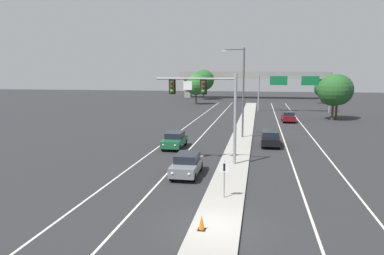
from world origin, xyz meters
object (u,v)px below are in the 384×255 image
Objects in this scene: overhead_signal_mast at (210,100)px; highway_sign_gantry at (294,79)px; tree_far_right_a at (334,90)px; tree_far_left_a at (196,85)px; street_lamp_median at (241,87)px; traffic_cone_median_nose at (202,223)px; car_receding_darkred at (288,117)px; car_oncoming_grey at (187,164)px; car_oncoming_green at (175,140)px; car_receding_black at (270,138)px; tree_far_right_c at (337,90)px; tree_far_left_c at (204,80)px; median_sign_post at (224,174)px; tree_far_right_b at (322,89)px.

overhead_signal_mast is 43.89m from highway_sign_gantry.
tree_far_left_a is at bearing 136.40° from tree_far_right_a.
street_lamp_median is 1.39× the size of tree_far_right_a.
car_receding_darkred is at bearing 80.51° from traffic_cone_median_nose.
car_oncoming_green is at bearing 108.26° from car_oncoming_grey.
street_lamp_median is 2.23× the size of car_receding_darkred.
car_receding_black is at bearing 59.63° from overhead_signal_mast.
car_oncoming_grey is 1.00× the size of car_receding_darkred.
street_lamp_median is 10.31m from car_oncoming_green.
traffic_cone_median_nose is at bearing -107.68° from tree_far_right_c.
tree_far_left_c is (-26.50, 40.36, 0.66)m from tree_far_right_a.
tree_far_left_a is at bearing 106.16° from street_lamp_median.
tree_far_left_c is at bearing 98.94° from overhead_signal_mast.
traffic_cone_median_nose is (-0.60, -4.67, -1.08)m from median_sign_post.
car_oncoming_green is at bearing -83.92° from tree_far_left_c.
car_oncoming_grey is 0.55× the size of tree_far_left_c.
tree_far_left_c is at bearing 102.53° from street_lamp_median.
median_sign_post is 36.88m from car_receding_darkred.
overhead_signal_mast is 65.86m from tree_far_right_b.
overhead_signal_mast is 5.77m from car_oncoming_grey.
car_oncoming_grey is at bearing -115.29° from tree_far_right_c.
car_oncoming_green is at bearing -82.65° from tree_far_left_a.
car_oncoming_grey is at bearing -103.85° from highway_sign_gantry.
car_oncoming_green reaches higher than traffic_cone_median_nose.
tree_far_right_a is (5.01, -11.24, -1.47)m from highway_sign_gantry.
car_oncoming_grey and car_oncoming_green have the same top height.
car_receding_black is at bearing -75.44° from tree_far_left_c.
traffic_cone_median_nose is (2.58, -9.51, -0.31)m from car_oncoming_grey.
tree_far_left_c reaches higher than tree_far_left_a.
tree_far_right_a is (13.33, 18.87, -1.10)m from street_lamp_median.
car_oncoming_green is at bearing -126.91° from tree_far_right_c.
tree_far_right_a reaches higher than car_receding_darkred.
street_lamp_median reaches higher than highway_sign_gantry.
car_oncoming_grey is at bearing 123.30° from median_sign_post.
car_receding_black is at bearing 62.66° from car_oncoming_grey.
highway_sign_gantry reaches higher than car_receding_black.
tree_far_right_c is (5.88, -9.61, -1.49)m from highway_sign_gantry.
highway_sign_gantry is at bearing 81.47° from car_receding_black.
tree_far_right_c is 30.23m from tree_far_right_b.
tree_far_right_a is at bearing -95.93° from tree_far_right_b.
tree_far_right_c is (16.08, 33.07, -0.62)m from overhead_signal_mast.
median_sign_post is at bearing -100.34° from car_receding_black.
street_lamp_median is 1.82× the size of tree_far_right_b.
car_receding_black and car_receding_darkred have the same top height.
tree_far_right_c reaches higher than median_sign_post.
tree_far_right_c reaches higher than car_receding_darkred.
tree_far_right_b reaches higher than car_receding_darkred.
tree_far_right_c is at bearing -54.75° from tree_far_left_c.
car_oncoming_green is at bearing 125.72° from overhead_signal_mast.
car_receding_black is at bearing 16.24° from car_oncoming_green.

